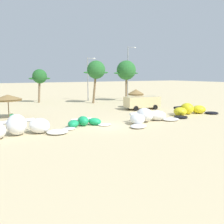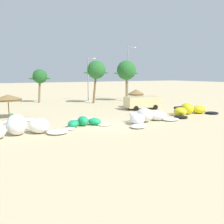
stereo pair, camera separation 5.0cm
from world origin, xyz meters
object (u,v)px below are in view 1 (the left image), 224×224
(kite_far_left, at_px, (18,128))
(lamppost_west, at_px, (89,77))
(beach_umbrella_middle, at_px, (136,92))
(lamppost_west_center, at_px, (128,70))
(kite_left_of_center, at_px, (148,117))
(palm_center_left, at_px, (96,70))
(palm_center_right, at_px, (126,70))
(kite_left, at_px, (84,122))
(beach_umbrella_near_van, at_px, (8,98))
(palm_left_of_gap, at_px, (40,77))
(kite_center, at_px, (190,110))
(parked_van, at_px, (141,102))
(person_near_kites, at_px, (12,120))

(kite_far_left, bearing_deg, lamppost_west, 53.90)
(beach_umbrella_middle, xyz_separation_m, lamppost_west_center, (5.97, 11.25, 3.44))
(kite_left_of_center, relative_size, lamppost_west, 0.92)
(palm_center_left, bearing_deg, palm_center_right, 3.00)
(kite_far_left, bearing_deg, kite_left, 9.10)
(kite_left_of_center, height_order, lamppost_west, lamppost_west)
(beach_umbrella_near_van, xyz_separation_m, palm_left_of_gap, (6.94, 14.13, 2.19))
(beach_umbrella_middle, bearing_deg, palm_center_right, 66.29)
(kite_center, relative_size, beach_umbrella_near_van, 2.47)
(beach_umbrella_middle, height_order, lamppost_west_center, lamppost_west_center)
(beach_umbrella_middle, relative_size, lamppost_west, 0.34)
(kite_center, relative_size, lamppost_west, 0.96)
(kite_left, relative_size, palm_left_of_gap, 0.90)
(parked_van, relative_size, palm_left_of_gap, 0.89)
(kite_left_of_center, relative_size, palm_center_left, 1.01)
(beach_umbrella_middle, bearing_deg, kite_left_of_center, -118.58)
(palm_left_of_gap, bearing_deg, beach_umbrella_near_van, -116.16)
(person_near_kites, height_order, palm_left_of_gap, palm_left_of_gap)
(person_near_kites, bearing_deg, lamppost_west, 49.72)
(parked_van, bearing_deg, kite_center, -69.53)
(lamppost_west, bearing_deg, palm_center_right, -31.14)
(kite_far_left, bearing_deg, person_near_kites, 91.97)
(palm_center_left, bearing_deg, kite_center, -74.49)
(beach_umbrella_middle, height_order, palm_center_right, palm_center_right)
(kite_left, height_order, kite_left_of_center, kite_left_of_center)
(palm_center_left, xyz_separation_m, lamppost_west, (0.33, 4.00, -1.13))
(kite_left, xyz_separation_m, kite_center, (14.22, -0.08, 0.18))
(beach_umbrella_near_van, height_order, person_near_kites, beach_umbrella_near_van)
(kite_left_of_center, relative_size, kite_center, 0.96)
(parked_van, relative_size, palm_center_right, 0.69)
(beach_umbrella_near_van, bearing_deg, beach_umbrella_middle, 0.65)
(beach_umbrella_near_van, relative_size, palm_center_right, 0.42)
(kite_far_left, distance_m, palm_center_right, 29.13)
(kite_far_left, xyz_separation_m, lamppost_west_center, (24.22, 20.82, 5.11))
(kite_left_of_center, xyz_separation_m, palm_center_left, (2.93, 18.47, 5.13))
(person_near_kites, xyz_separation_m, lamppost_west, (16.13, 19.03, 3.75))
(palm_center_left, distance_m, lamppost_west, 4.17)
(beach_umbrella_near_van, relative_size, palm_center_left, 0.43)
(palm_left_of_gap, xyz_separation_m, palm_center_right, (14.78, -5.18, 1.15))
(kite_center, distance_m, person_near_kites, 20.64)
(kite_far_left, relative_size, kite_center, 1.03)
(kite_center, relative_size, person_near_kites, 4.78)
(parked_van, xyz_separation_m, lamppost_west_center, (6.30, 13.16, 4.69))
(person_near_kites, relative_size, palm_left_of_gap, 0.27)
(kite_left_of_center, height_order, palm_center_right, palm_center_right)
(kite_left_of_center, xyz_separation_m, palm_left_of_gap, (-5.46, 23.99, 3.98))
(person_near_kites, bearing_deg, palm_center_right, 34.69)
(palm_center_left, bearing_deg, beach_umbrella_middle, -73.11)
(parked_van, height_order, lamppost_west_center, lamppost_west_center)
(kite_far_left, height_order, kite_left_of_center, kite_far_left)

